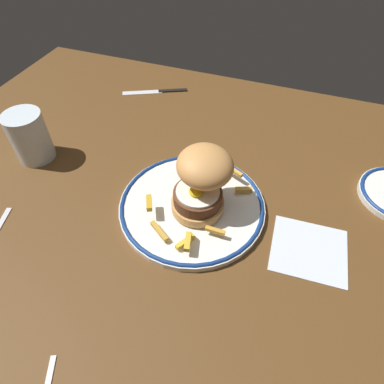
{
  "coord_description": "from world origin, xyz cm",
  "views": [
    {
      "loc": [
        15.36,
        -36.59,
        49.61
      ],
      "look_at": [
        1.34,
        2.04,
        4.6
      ],
      "focal_mm": 31.0,
      "sensor_mm": 36.0,
      "label": 1
    }
  ],
  "objects_px": {
    "water_glass": "(31,139)",
    "napkin": "(309,252)",
    "knife": "(160,91)",
    "burger": "(202,181)",
    "dinner_plate": "(192,205)"
  },
  "relations": [
    {
      "from": "dinner_plate",
      "to": "burger",
      "type": "relative_size",
      "value": 1.92
    },
    {
      "from": "knife",
      "to": "burger",
      "type": "bearing_deg",
      "value": -55.96
    },
    {
      "from": "dinner_plate",
      "to": "knife",
      "type": "distance_m",
      "value": 0.43
    },
    {
      "from": "dinner_plate",
      "to": "napkin",
      "type": "distance_m",
      "value": 0.23
    },
    {
      "from": "napkin",
      "to": "water_glass",
      "type": "bearing_deg",
      "value": 175.33
    },
    {
      "from": "dinner_plate",
      "to": "water_glass",
      "type": "xyz_separation_m",
      "value": [
        -0.38,
        0.02,
        0.04
      ]
    },
    {
      "from": "water_glass",
      "to": "napkin",
      "type": "distance_m",
      "value": 0.61
    },
    {
      "from": "dinner_plate",
      "to": "knife",
      "type": "xyz_separation_m",
      "value": [
        -0.23,
        0.37,
        -0.01
      ]
    },
    {
      "from": "napkin",
      "to": "dinner_plate",
      "type": "bearing_deg",
      "value": 173.75
    },
    {
      "from": "water_glass",
      "to": "knife",
      "type": "distance_m",
      "value": 0.38
    },
    {
      "from": "burger",
      "to": "knife",
      "type": "height_order",
      "value": "burger"
    },
    {
      "from": "burger",
      "to": "napkin",
      "type": "distance_m",
      "value": 0.22
    },
    {
      "from": "burger",
      "to": "knife",
      "type": "xyz_separation_m",
      "value": [
        -0.25,
        0.36,
        -0.08
      ]
    },
    {
      "from": "dinner_plate",
      "to": "water_glass",
      "type": "relative_size",
      "value": 2.56
    },
    {
      "from": "burger",
      "to": "water_glass",
      "type": "distance_m",
      "value": 0.4
    }
  ]
}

